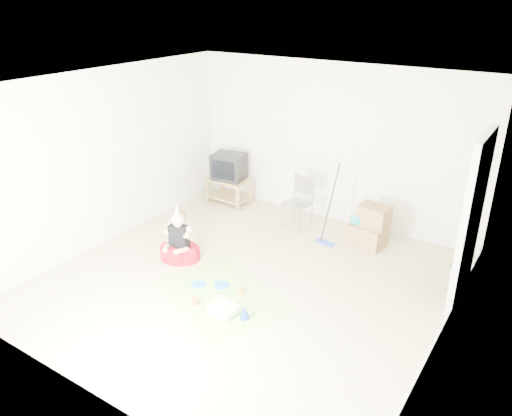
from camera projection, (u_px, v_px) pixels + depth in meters
The scene contains 16 objects.
ground at pixel (246, 281), 6.70m from camera, with size 5.00×5.00×0.00m, color beige.
doorway_recess at pixel (473, 223), 5.97m from camera, with size 0.02×0.90×2.05m, color black.
tv_stand at pixel (229, 189), 9.07m from camera, with size 0.76×0.48×0.47m.
crt_tv at pixel (229, 167), 8.90m from camera, with size 0.55×0.45×0.47m, color black.
folding_chair at pixel (298, 203), 8.07m from camera, with size 0.43×0.41×0.87m.
cardboard_boxes at pixel (370, 227), 7.52m from camera, with size 0.58×0.46×0.65m.
floor_mop at pixel (326, 228), 7.59m from camera, with size 0.31×0.40×1.21m.
book_pile at pixel (461, 264), 7.02m from camera, with size 0.23×0.27×0.10m.
seated_woman at pixel (180, 247), 7.20m from camera, with size 0.71×0.71×0.86m.
party_mat at pixel (221, 295), 6.39m from camera, with size 1.63×1.18×0.01m, color #FF35A8.
birthday_cake at pixel (224, 309), 6.02m from camera, with size 0.35×0.29×0.15m.
blue_plate_near at pixel (222, 285), 6.58m from camera, with size 0.21×0.21×0.01m, color blue.
blue_plate_far at pixel (198, 284), 6.60m from camera, with size 0.19×0.19×0.01m, color blue.
orange_cup_near at pixel (241, 291), 6.40m from camera, with size 0.07×0.07×0.07m, color orange.
orange_cup_far at pixel (195, 301), 6.17m from camera, with size 0.08×0.08×0.09m, color orange.
blue_party_hat at pixel (245, 312), 5.89m from camera, with size 0.12×0.12×0.17m, color blue.
Camera 1 is at (3.26, -4.74, 3.57)m, focal length 35.00 mm.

